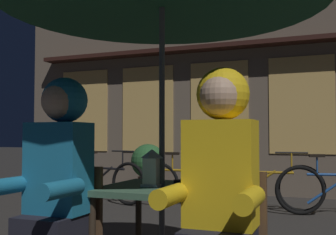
{
  "coord_description": "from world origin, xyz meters",
  "views": [
    {
      "loc": [
        0.99,
        -2.39,
        1.05
      ],
      "look_at": [
        0.0,
        0.1,
        1.17
      ],
      "focal_mm": 44.15,
      "sensor_mm": 36.0,
      "label": 1
    }
  ],
  "objects_px": {
    "lantern": "(152,167)",
    "bicycle_nearest": "(104,181)",
    "bicycle_second": "(190,184)",
    "bicycle_third": "(263,186)",
    "chair_left": "(61,233)",
    "person_right_hooded": "(220,178)",
    "potted_plant": "(148,165)",
    "book": "(192,182)",
    "cafe_table": "(162,203)",
    "person_left_hooded": "(56,172)"
  },
  "relations": [
    {
      "from": "cafe_table",
      "to": "bicycle_nearest",
      "type": "xyz_separation_m",
      "value": [
        -2.41,
        3.4,
        -0.29
      ]
    },
    {
      "from": "bicycle_third",
      "to": "person_left_hooded",
      "type": "bearing_deg",
      "value": -97.88
    },
    {
      "from": "chair_left",
      "to": "person_left_hooded",
      "type": "xyz_separation_m",
      "value": [
        -0.0,
        -0.06,
        0.36
      ]
    },
    {
      "from": "lantern",
      "to": "bicycle_nearest",
      "type": "bearing_deg",
      "value": 124.52
    },
    {
      "from": "chair_left",
      "to": "potted_plant",
      "type": "distance_m",
      "value": 4.91
    },
    {
      "from": "chair_left",
      "to": "person_right_hooded",
      "type": "distance_m",
      "value": 1.03
    },
    {
      "from": "book",
      "to": "potted_plant",
      "type": "relative_size",
      "value": 0.22
    },
    {
      "from": "bicycle_second",
      "to": "book",
      "type": "xyz_separation_m",
      "value": [
        1.1,
        -3.26,
        0.41
      ]
    },
    {
      "from": "bicycle_nearest",
      "to": "potted_plant",
      "type": "height_order",
      "value": "potted_plant"
    },
    {
      "from": "person_right_hooded",
      "to": "bicycle_second",
      "type": "relative_size",
      "value": 0.83
    },
    {
      "from": "book",
      "to": "cafe_table",
      "type": "bearing_deg",
      "value": -98.06
    },
    {
      "from": "lantern",
      "to": "potted_plant",
      "type": "bearing_deg",
      "value": 114.72
    },
    {
      "from": "lantern",
      "to": "bicycle_third",
      "type": "relative_size",
      "value": 0.14
    },
    {
      "from": "cafe_table",
      "to": "person_left_hooded",
      "type": "relative_size",
      "value": 0.53
    },
    {
      "from": "lantern",
      "to": "book",
      "type": "distance_m",
      "value": 0.31
    },
    {
      "from": "bicycle_third",
      "to": "book",
      "type": "relative_size",
      "value": 8.4
    },
    {
      "from": "chair_left",
      "to": "potted_plant",
      "type": "relative_size",
      "value": 0.95
    },
    {
      "from": "bicycle_nearest",
      "to": "bicycle_second",
      "type": "relative_size",
      "value": 0.98
    },
    {
      "from": "chair_left",
      "to": "person_left_hooded",
      "type": "distance_m",
      "value": 0.36
    },
    {
      "from": "lantern",
      "to": "bicycle_nearest",
      "type": "xyz_separation_m",
      "value": [
        -2.36,
        3.43,
        -0.51
      ]
    },
    {
      "from": "bicycle_third",
      "to": "bicycle_nearest",
      "type": "bearing_deg",
      "value": -175.93
    },
    {
      "from": "bicycle_nearest",
      "to": "bicycle_second",
      "type": "height_order",
      "value": "same"
    },
    {
      "from": "person_right_hooded",
      "to": "book",
      "type": "relative_size",
      "value": 7.0
    },
    {
      "from": "person_right_hooded",
      "to": "bicycle_nearest",
      "type": "bearing_deg",
      "value": 127.11
    },
    {
      "from": "lantern",
      "to": "person_right_hooded",
      "type": "height_order",
      "value": "person_right_hooded"
    },
    {
      "from": "chair_left",
      "to": "potted_plant",
      "type": "xyz_separation_m",
      "value": [
        -1.56,
        4.66,
        0.05
      ]
    },
    {
      "from": "cafe_table",
      "to": "person_left_hooded",
      "type": "xyz_separation_m",
      "value": [
        -0.48,
        -0.43,
        0.21
      ]
    },
    {
      "from": "cafe_table",
      "to": "chair_left",
      "type": "distance_m",
      "value": 0.62
    },
    {
      "from": "bicycle_second",
      "to": "potted_plant",
      "type": "bearing_deg",
      "value": 141.89
    },
    {
      "from": "chair_left",
      "to": "lantern",
      "type": "bearing_deg",
      "value": 37.89
    },
    {
      "from": "cafe_table",
      "to": "bicycle_nearest",
      "type": "relative_size",
      "value": 0.45
    },
    {
      "from": "person_right_hooded",
      "to": "book",
      "type": "height_order",
      "value": "person_right_hooded"
    },
    {
      "from": "bicycle_third",
      "to": "potted_plant",
      "type": "xyz_separation_m",
      "value": [
        -2.12,
        0.71,
        0.2
      ]
    },
    {
      "from": "lantern",
      "to": "potted_plant",
      "type": "height_order",
      "value": "lantern"
    },
    {
      "from": "chair_left",
      "to": "bicycle_nearest",
      "type": "relative_size",
      "value": 0.53
    },
    {
      "from": "bicycle_second",
      "to": "potted_plant",
      "type": "height_order",
      "value": "potted_plant"
    },
    {
      "from": "person_left_hooded",
      "to": "bicycle_third",
      "type": "xyz_separation_m",
      "value": [
        0.55,
        4.0,
        -0.5
      ]
    },
    {
      "from": "chair_left",
      "to": "bicycle_nearest",
      "type": "distance_m",
      "value": 4.24
    },
    {
      "from": "lantern",
      "to": "potted_plant",
      "type": "relative_size",
      "value": 0.25
    },
    {
      "from": "bicycle_second",
      "to": "bicycle_third",
      "type": "xyz_separation_m",
      "value": [
        1.05,
        0.13,
        0.0
      ]
    },
    {
      "from": "bicycle_second",
      "to": "book",
      "type": "distance_m",
      "value": 3.46
    },
    {
      "from": "person_left_hooded",
      "to": "book",
      "type": "relative_size",
      "value": 7.0
    },
    {
      "from": "bicycle_nearest",
      "to": "person_right_hooded",
      "type": "bearing_deg",
      "value": -52.89
    },
    {
      "from": "potted_plant",
      "to": "lantern",
      "type": "bearing_deg",
      "value": -65.28
    },
    {
      "from": "chair_left",
      "to": "book",
      "type": "height_order",
      "value": "chair_left"
    },
    {
      "from": "person_right_hooded",
      "to": "lantern",
      "type": "bearing_deg",
      "value": 143.72
    },
    {
      "from": "bicycle_third",
      "to": "book",
      "type": "height_order",
      "value": "bicycle_third"
    },
    {
      "from": "cafe_table",
      "to": "lantern",
      "type": "xyz_separation_m",
      "value": [
        -0.05,
        -0.04,
        0.22
      ]
    },
    {
      "from": "book",
      "to": "bicycle_second",
      "type": "bearing_deg",
      "value": 135.03
    },
    {
      "from": "bicycle_second",
      "to": "bicycle_third",
      "type": "relative_size",
      "value": 1.0
    }
  ]
}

